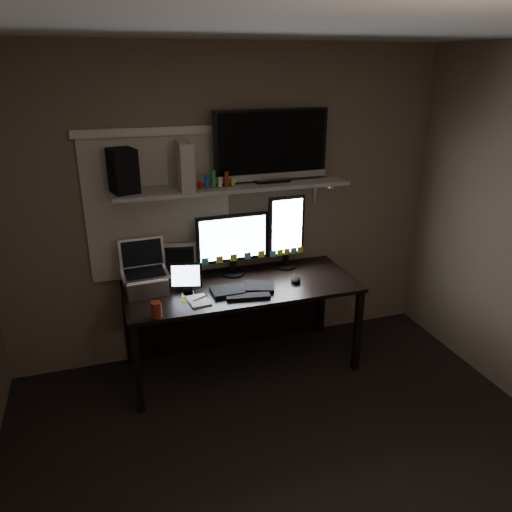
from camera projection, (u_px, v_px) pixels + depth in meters
name	position (u px, v px, depth m)	size (l,w,h in m)	color
floor	(312.00, 497.00, 2.88)	(3.60, 3.60, 0.00)	black
ceiling	(338.00, 20.00, 1.98)	(3.60, 3.60, 0.00)	silver
back_wall	(228.00, 208.00, 4.02)	(3.60, 3.60, 0.00)	#6B5E4C
window_blinds	(159.00, 208.00, 3.84)	(1.10, 0.02, 1.10)	beige
desk	(238.00, 299.00, 4.05)	(1.80, 0.75, 0.73)	black
wall_shelf	(233.00, 187.00, 3.79)	(1.80, 0.35, 0.03)	#A2A29E
monitor_landscape	(233.00, 244.00, 3.98)	(0.59, 0.06, 0.52)	black
monitor_portrait	(286.00, 232.00, 4.11)	(0.31, 0.06, 0.62)	black
keyboard	(243.00, 289.00, 3.77)	(0.49, 0.19, 0.03)	black
mouse	(296.00, 279.00, 3.93)	(0.08, 0.12, 0.04)	black
notepad	(198.00, 301.00, 3.61)	(0.14, 0.20, 0.01)	beige
tablet	(185.00, 277.00, 3.75)	(0.25, 0.10, 0.22)	black
file_sorter	(179.00, 262.00, 3.93)	(0.23, 0.11, 0.30)	black
laptop	(144.00, 269.00, 3.68)	(0.34, 0.28, 0.38)	silver
cup	(156.00, 309.00, 3.38)	(0.07, 0.07, 0.11)	maroon
sticky_notes	(201.00, 294.00, 3.71)	(0.32, 0.24, 0.00)	#C8D138
tv	(271.00, 146.00, 3.80)	(0.90, 0.16, 0.54)	black
game_console	(185.00, 165.00, 3.61)	(0.09, 0.29, 0.34)	beige
speaker	(123.00, 171.00, 3.50)	(0.17, 0.21, 0.31)	black
bottles	(217.00, 179.00, 3.67)	(0.20, 0.04, 0.13)	#A50F0C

